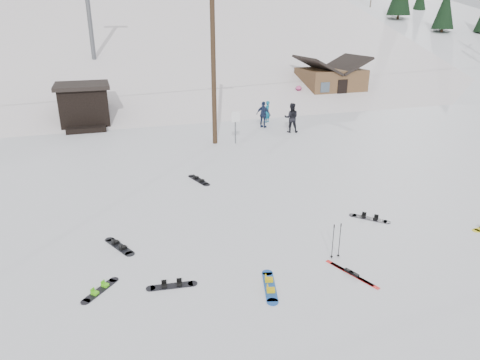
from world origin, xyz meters
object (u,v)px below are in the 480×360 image
object	(u,v)px
cabin	(330,83)
hero_skis	(352,274)
utility_pole	(213,59)
hero_snowboard	(270,286)

from	to	relation	value
cabin	hero_skis	bearing A→B (deg)	-118.14
hero_skis	cabin	bearing A→B (deg)	42.15
utility_pole	hero_skis	distance (m)	14.93
utility_pole	hero_skis	size ratio (longest dim) A/B	5.23
utility_pole	hero_snowboard	xyz separation A→B (m)	(-2.33, -14.02, -4.65)
utility_pole	cabin	world-z (taller)	utility_pole
hero_snowboard	hero_skis	bearing A→B (deg)	-77.90
hero_snowboard	utility_pole	bearing A→B (deg)	6.61
utility_pole	hero_snowboard	bearing A→B (deg)	-99.43
utility_pole	hero_skis	xyz separation A→B (m)	(0.07, -14.18, -4.65)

